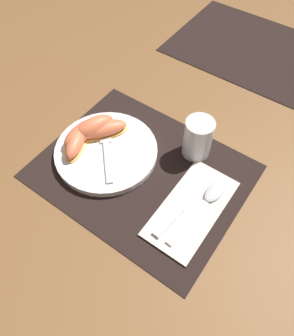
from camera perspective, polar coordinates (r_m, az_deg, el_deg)
name	(u,v)px	position (r m, az deg, el deg)	size (l,w,h in m)	color
ground_plane	(142,172)	(0.74, -0.92, -0.63)	(3.00, 3.00, 0.00)	brown
placemat	(142,171)	(0.74, -0.92, -0.54)	(0.45, 0.36, 0.00)	black
placemat_far	(249,47)	(1.12, 17.32, 19.47)	(0.45, 0.36, 0.00)	black
plate	(106,151)	(0.77, -7.11, 2.90)	(0.24, 0.24, 0.02)	white
juice_glass	(197,140)	(0.75, 8.78, 4.88)	(0.06, 0.06, 0.10)	silver
napkin	(192,208)	(0.69, 7.79, -6.89)	(0.11, 0.23, 0.00)	silver
knife	(185,204)	(0.69, 6.60, -6.25)	(0.04, 0.20, 0.01)	silver
spoon	(208,199)	(0.70, 10.60, -5.37)	(0.04, 0.19, 0.01)	silver
fork	(106,145)	(0.76, -7.13, 3.93)	(0.14, 0.14, 0.00)	silver
citrus_wedge_0	(101,130)	(0.78, -7.98, 6.61)	(0.11, 0.13, 0.03)	#F7C656
citrus_wedge_1	(94,128)	(0.78, -9.15, 6.93)	(0.08, 0.11, 0.05)	#F7C656
citrus_wedge_2	(81,134)	(0.78, -11.37, 5.89)	(0.05, 0.11, 0.04)	#F7C656
citrus_wedge_3	(76,142)	(0.77, -12.22, 4.43)	(0.08, 0.11, 0.04)	#F7C656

